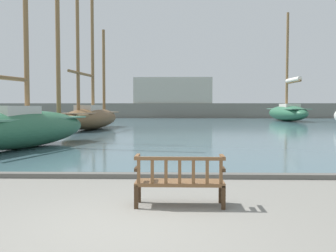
# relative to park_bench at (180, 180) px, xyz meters

# --- Properties ---
(ground_plane) EXTENTS (160.00, 160.00, 0.00)m
(ground_plane) POSITION_rel_park_bench_xyz_m (-0.87, -1.19, -0.47)
(ground_plane) COLOR gray
(harbor_water) EXTENTS (100.00, 80.00, 0.08)m
(harbor_water) POSITION_rel_park_bench_xyz_m (-0.87, 42.81, -0.43)
(harbor_water) COLOR #476670
(harbor_water) RESTS_ON ground
(quay_edge_kerb) EXTENTS (40.00, 0.30, 0.12)m
(quay_edge_kerb) POSITION_rel_park_bench_xyz_m (-0.87, 2.66, -0.41)
(quay_edge_kerb) COLOR #5B5954
(quay_edge_kerb) RESTS_ON ground
(park_bench) EXTENTS (1.60, 0.53, 0.92)m
(park_bench) POSITION_rel_park_bench_xyz_m (0.00, 0.00, 0.00)
(park_bench) COLOR #3D2A19
(park_bench) RESTS_ON ground
(sailboat_far_starboard) EXTENTS (3.63, 10.04, 11.28)m
(sailboat_far_starboard) POSITION_rel_park_bench_xyz_m (-6.66, 22.06, 0.64)
(sailboat_far_starboard) COLOR brown
(sailboat_far_starboard) RESTS_ON harbor_water
(sailboat_outer_starboard) EXTENTS (3.60, 10.97, 13.13)m
(sailboat_outer_starboard) POSITION_rel_park_bench_xyz_m (13.34, 39.20, 0.77)
(sailboat_outer_starboard) COLOR #2D6647
(sailboat_outer_starboard) RESTS_ON harbor_water
(sailboat_nearest_port) EXTENTS (4.31, 9.48, 9.74)m
(sailboat_nearest_port) POSITION_rel_park_bench_xyz_m (-6.46, 8.82, 0.53)
(sailboat_nearest_port) COLOR #2D6647
(sailboat_nearest_port) RESTS_ON harbor_water
(far_breakwater) EXTENTS (58.29, 2.40, 6.35)m
(far_breakwater) POSITION_rel_park_bench_xyz_m (-0.84, 51.65, 1.43)
(far_breakwater) COLOR slate
(far_breakwater) RESTS_ON ground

